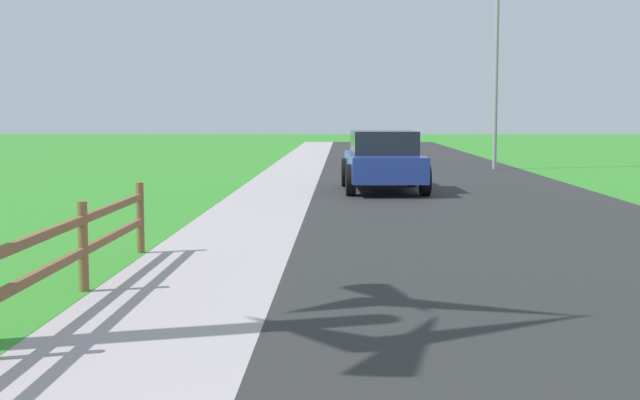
# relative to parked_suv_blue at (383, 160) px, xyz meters

# --- Properties ---
(ground_plane) EXTENTS (120.00, 120.00, 0.00)m
(ground_plane) POSITION_rel_parked_suv_blue_xyz_m (-1.73, 4.88, -0.77)
(ground_plane) COLOR #33862A
(road_asphalt) EXTENTS (7.00, 66.00, 0.01)m
(road_asphalt) POSITION_rel_parked_suv_blue_xyz_m (1.77, 6.88, -0.77)
(road_asphalt) COLOR #292929
(road_asphalt) RESTS_ON ground
(curb_concrete) EXTENTS (6.00, 66.00, 0.01)m
(curb_concrete) POSITION_rel_parked_suv_blue_xyz_m (-4.73, 6.88, -0.77)
(curb_concrete) COLOR #A89BA0
(curb_concrete) RESTS_ON ground
(grass_verge) EXTENTS (5.00, 66.00, 0.00)m
(grass_verge) POSITION_rel_parked_suv_blue_xyz_m (-6.23, 6.88, -0.77)
(grass_verge) COLOR #33862A
(grass_verge) RESTS_ON ground
(parked_suv_blue) EXTENTS (2.12, 4.50, 1.51)m
(parked_suv_blue) POSITION_rel_parked_suv_blue_xyz_m (0.00, 0.00, 0.00)
(parked_suv_blue) COLOR navy
(parked_suv_blue) RESTS_ON ground
(street_lamp) EXTENTS (1.17, 0.20, 6.70)m
(street_lamp) POSITION_rel_parked_suv_blue_xyz_m (4.45, 8.96, 3.18)
(street_lamp) COLOR gray
(street_lamp) RESTS_ON ground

